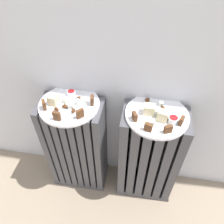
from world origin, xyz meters
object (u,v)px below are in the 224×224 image
at_px(radiator_right, 148,157).
at_px(fork, 152,110).
at_px(radiator_left, 77,147).
at_px(plate_right, 157,115).
at_px(plate_left, 69,105).
at_px(jam_bowl_right, 173,120).
at_px(jam_bowl_left, 71,93).

distance_m(radiator_right, fork, 0.31).
relative_size(radiator_left, plate_right, 2.24).
xyz_separation_m(plate_left, jam_bowl_right, (0.43, -0.03, 0.02)).
xyz_separation_m(radiator_right, jam_bowl_left, (-0.38, 0.05, 0.32)).
height_order(jam_bowl_left, fork, jam_bowl_left).
xyz_separation_m(radiator_left, plate_right, (0.37, 0.00, 0.30)).
relative_size(radiator_left, jam_bowl_left, 16.14).
xyz_separation_m(jam_bowl_left, fork, (0.36, -0.03, -0.01)).
height_order(radiator_right, plate_right, plate_right).
distance_m(radiator_right, jam_bowl_right, 0.33).
height_order(radiator_right, fork, fork).
bearing_deg(radiator_right, jam_bowl_left, 172.17).
bearing_deg(jam_bowl_right, jam_bowl_left, 168.77).
height_order(radiator_left, plate_right, plate_right).
bearing_deg(radiator_left, fork, 2.80).
height_order(radiator_left, fork, fork).
xyz_separation_m(plate_left, fork, (0.35, 0.02, 0.01)).
height_order(radiator_left, radiator_right, same).
distance_m(plate_left, fork, 0.35).
bearing_deg(jam_bowl_right, radiator_right, 150.02).
bearing_deg(jam_bowl_right, fork, 147.23).
bearing_deg(fork, radiator_left, -177.20).
bearing_deg(jam_bowl_left, radiator_right, -7.83).
bearing_deg(plate_right, jam_bowl_right, -29.98).
bearing_deg(plate_right, radiator_left, 180.00).
bearing_deg(jam_bowl_left, jam_bowl_right, -11.23).
xyz_separation_m(plate_right, jam_bowl_left, (-0.38, 0.05, 0.02)).
relative_size(radiator_left, jam_bowl_right, 14.82).
relative_size(radiator_right, plate_right, 2.24).
height_order(plate_left, plate_right, same).
distance_m(plate_left, plate_right, 0.37).
distance_m(radiator_left, jam_bowl_right, 0.54).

